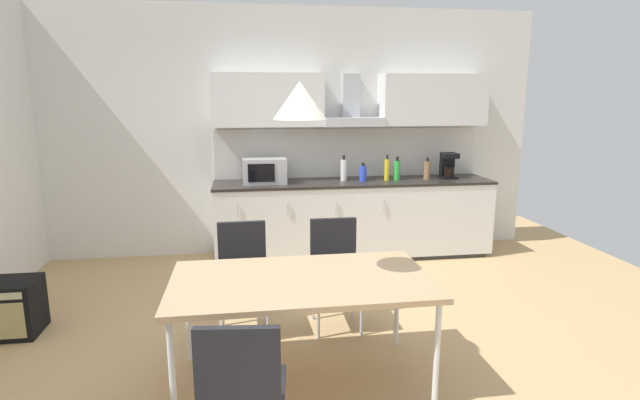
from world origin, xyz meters
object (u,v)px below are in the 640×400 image
object	(u,v)px
microwave	(264,171)
coffee_maker	(448,165)
chair_far_left	(243,266)
bottle_green	(397,170)
bottle_brown	(427,170)
chair_far_right	(335,262)
pendant_lamp	(300,100)
guitar_amp	(4,308)
dining_table	(301,284)
bottle_blue	(363,173)
chair_near_left	(241,385)
bottle_yellow	(387,169)
bottle_white	(344,170)

from	to	relation	value
microwave	coffee_maker	distance (m)	2.17
chair_far_left	bottle_green	bearing A→B (deg)	44.11
bottle_brown	chair_far_right	bearing A→B (deg)	-129.28
bottle_green	chair_far_left	xyz separation A→B (m)	(-1.78, -1.72, -0.48)
bottle_brown	coffee_maker	bearing A→B (deg)	11.32
coffee_maker	pendant_lamp	size ratio (longest dim) A/B	0.94
coffee_maker	pendant_lamp	distance (m)	3.40
guitar_amp	dining_table	bearing A→B (deg)	-24.57
microwave	bottle_blue	world-z (taller)	microwave
microwave	guitar_amp	distance (m)	2.75
bottle_green	chair_far_right	size ratio (longest dim) A/B	0.31
bottle_blue	chair_near_left	size ratio (longest dim) A/B	0.24
bottle_blue	chair_far_right	bearing A→B (deg)	-110.32
bottle_yellow	guitar_amp	distance (m)	3.92
microwave	guitar_amp	size ratio (longest dim) A/B	0.92
bottle_blue	guitar_amp	size ratio (longest dim) A/B	0.40
bottle_green	chair_near_left	xyz separation A→B (m)	(-1.78, -3.39, -0.48)
microwave	bottle_brown	distance (m)	1.89
bottle_yellow	bottle_brown	bearing A→B (deg)	-1.23
bottle_brown	dining_table	size ratio (longest dim) A/B	0.16
coffee_maker	chair_far_left	distance (m)	3.04
chair_near_left	chair_far_left	bearing A→B (deg)	89.79
bottle_green	chair_far_right	xyz separation A→B (m)	(-1.04, -1.72, -0.48)
chair_far_left	chair_near_left	bearing A→B (deg)	-90.21
guitar_amp	coffee_maker	bearing A→B (deg)	20.29
chair_near_left	bottle_green	bearing A→B (deg)	62.28
dining_table	chair_far_right	xyz separation A→B (m)	(0.37, 0.84, -0.15)
microwave	chair_far_right	world-z (taller)	microwave
bottle_blue	dining_table	distance (m)	2.75
bottle_blue	coffee_maker	bearing A→B (deg)	3.10
bottle_brown	guitar_amp	xyz separation A→B (m)	(-4.00, -1.53, -0.78)
bottle_brown	pendant_lamp	size ratio (longest dim) A/B	0.79
bottle_brown	dining_table	bearing A→B (deg)	-124.77
bottle_brown	chair_far_left	distance (m)	2.78
guitar_amp	pendant_lamp	distance (m)	2.93
coffee_maker	chair_far_right	bearing A→B (deg)	-133.52
bottle_white	bottle_blue	size ratio (longest dim) A/B	1.40
bottle_yellow	guitar_amp	size ratio (longest dim) A/B	0.57
dining_table	chair_near_left	size ratio (longest dim) A/B	1.88
bottle_white	bottle_yellow	size ratio (longest dim) A/B	0.99
bottle_yellow	chair_near_left	size ratio (longest dim) A/B	0.34
bottle_yellow	pendant_lamp	bearing A→B (deg)	-116.70
chair_near_left	pendant_lamp	xyz separation A→B (m)	(0.38, 0.84, 1.29)
chair_far_left	guitar_amp	world-z (taller)	chair_far_left
bottle_white	chair_far_left	world-z (taller)	bottle_white
guitar_amp	microwave	bearing A→B (deg)	36.34
bottle_blue	dining_table	world-z (taller)	bottle_blue
chair_far_right	pendant_lamp	world-z (taller)	pendant_lamp
chair_far_left	pendant_lamp	distance (m)	1.58
bottle_blue	dining_table	size ratio (longest dim) A/B	0.13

